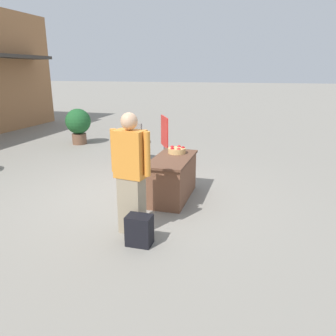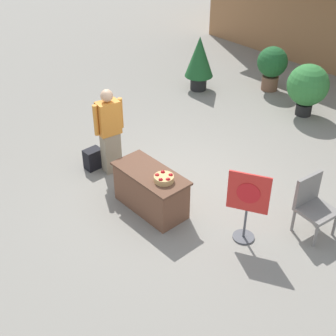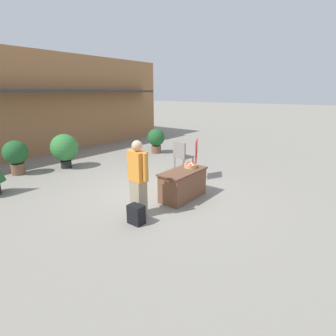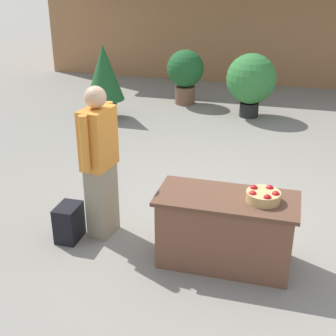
% 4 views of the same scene
% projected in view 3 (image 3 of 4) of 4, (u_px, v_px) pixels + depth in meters
% --- Properties ---
extents(ground_plane, '(120.00, 120.00, 0.00)m').
position_uv_depth(ground_plane, '(157.00, 192.00, 7.39)').
color(ground_plane, gray).
extents(storefront_building, '(13.87, 5.63, 4.45)m').
position_uv_depth(storefront_building, '(26.00, 102.00, 13.05)').
color(storefront_building, '#9E6B42').
rests_on(storefront_building, ground_plane).
extents(display_table, '(1.42, 0.66, 0.77)m').
position_uv_depth(display_table, '(183.00, 184.00, 6.90)').
color(display_table, brown).
rests_on(display_table, ground_plane).
extents(apple_basket, '(0.33, 0.33, 0.13)m').
position_uv_depth(apple_basket, '(190.00, 166.00, 7.03)').
color(apple_basket, tan).
rests_on(apple_basket, display_table).
extents(person_visitor, '(0.32, 0.60, 1.74)m').
position_uv_depth(person_visitor, '(138.00, 178.00, 5.78)').
color(person_visitor, gray).
rests_on(person_visitor, ground_plane).
extents(backpack, '(0.24, 0.34, 0.42)m').
position_uv_depth(backpack, '(136.00, 214.00, 5.60)').
color(backpack, black).
rests_on(backpack, ground_plane).
extents(poster_board, '(0.60, 0.36, 1.27)m').
position_uv_depth(poster_board, '(196.00, 157.00, 8.40)').
color(poster_board, '#4C4C51').
rests_on(poster_board, ground_plane).
extents(patio_chair, '(0.61, 0.61, 1.02)m').
position_uv_depth(patio_chair, '(182.00, 154.00, 9.45)').
color(patio_chair, gray).
rests_on(patio_chair, ground_plane).
extents(potted_plant_near_left, '(0.79, 0.79, 1.12)m').
position_uv_depth(potted_plant_near_left, '(156.00, 139.00, 12.00)').
color(potted_plant_near_left, brown).
rests_on(potted_plant_near_left, ground_plane).
extents(potted_plant_near_right, '(0.98, 0.98, 1.26)m').
position_uv_depth(potted_plant_near_right, '(64.00, 148.00, 9.59)').
color(potted_plant_near_right, black).
rests_on(potted_plant_near_right, ground_plane).
extents(potted_plant_far_right, '(0.79, 0.79, 1.17)m').
position_uv_depth(potted_plant_far_right, '(16.00, 154.00, 8.83)').
color(potted_plant_far_right, brown).
rests_on(potted_plant_far_right, ground_plane).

